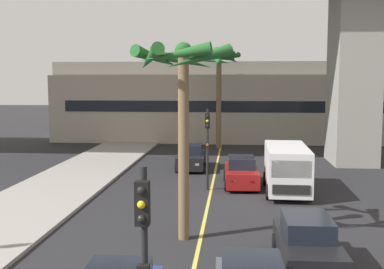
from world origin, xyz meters
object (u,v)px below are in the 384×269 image
(delivery_van, at_px, (287,168))
(traffic_light_median_far, at_px, (207,138))
(car_queue_third, at_px, (241,173))
(car_queue_fifth, at_px, (191,158))
(car_queue_fourth, at_px, (307,245))
(palm_tree_mid_median, at_px, (219,69))
(palm_tree_near_median, at_px, (183,78))
(traffic_light_median_near, at_px, (144,253))

(delivery_van, bearing_deg, traffic_light_median_far, 176.47)
(car_queue_third, height_order, delivery_van, delivery_van)
(car_queue_third, relative_size, car_queue_fifth, 1.00)
(car_queue_fourth, distance_m, delivery_van, 10.08)
(delivery_van, bearing_deg, car_queue_fifth, 130.54)
(car_queue_fifth, height_order, palm_tree_mid_median, palm_tree_mid_median)
(car_queue_fifth, bearing_deg, car_queue_third, -57.01)
(car_queue_third, relative_size, palm_tree_mid_median, 0.52)
(car_queue_fourth, distance_m, palm_tree_near_median, 6.85)
(car_queue_fourth, height_order, traffic_light_median_near, traffic_light_median_near)
(car_queue_fifth, xyz_separation_m, traffic_light_median_far, (1.40, -6.07, 1.99))
(car_queue_fourth, height_order, palm_tree_near_median, palm_tree_near_median)
(traffic_light_median_near, xyz_separation_m, palm_tree_near_median, (-0.26, 8.97, 3.03))
(traffic_light_median_far, bearing_deg, car_queue_fifth, 102.96)
(palm_tree_mid_median, bearing_deg, palm_tree_near_median, -91.02)
(car_queue_third, height_order, palm_tree_mid_median, palm_tree_mid_median)
(car_queue_third, bearing_deg, delivery_van, -33.02)
(car_queue_fifth, bearing_deg, car_queue_fourth, -73.01)
(traffic_light_median_near, relative_size, palm_tree_near_median, 0.60)
(palm_tree_near_median, bearing_deg, traffic_light_median_far, 87.10)
(traffic_light_median_far, height_order, palm_tree_near_median, palm_tree_near_median)
(delivery_van, xyz_separation_m, palm_tree_mid_median, (-3.99, 16.32, 5.32))
(delivery_van, xyz_separation_m, traffic_light_median_near, (-4.15, -16.63, 1.43))
(traffic_light_median_near, distance_m, palm_tree_mid_median, 33.18)
(car_queue_fifth, height_order, palm_tree_near_median, palm_tree_near_median)
(palm_tree_near_median, bearing_deg, car_queue_fourth, -30.86)
(car_queue_fourth, relative_size, traffic_light_median_far, 0.98)
(delivery_van, distance_m, traffic_light_median_near, 17.20)
(palm_tree_mid_median, bearing_deg, delivery_van, -76.27)
(delivery_van, relative_size, traffic_light_median_far, 1.26)
(car_queue_fourth, relative_size, traffic_light_median_near, 0.98)
(car_queue_fifth, bearing_deg, traffic_light_median_near, -86.87)
(car_queue_fifth, bearing_deg, palm_tree_mid_median, 81.91)
(car_queue_fourth, distance_m, traffic_light_median_near, 7.83)
(palm_tree_mid_median, bearing_deg, traffic_light_median_far, -90.08)
(delivery_van, relative_size, palm_tree_near_median, 0.76)
(car_queue_third, bearing_deg, traffic_light_median_near, -95.99)
(traffic_light_median_far, relative_size, palm_tree_near_median, 0.60)
(car_queue_fourth, relative_size, car_queue_fifth, 0.99)
(car_queue_fifth, bearing_deg, delivery_van, -49.46)
(car_queue_fifth, bearing_deg, traffic_light_median_far, -77.04)
(car_queue_fifth, xyz_separation_m, palm_tree_near_median, (1.00, -13.99, 5.02))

